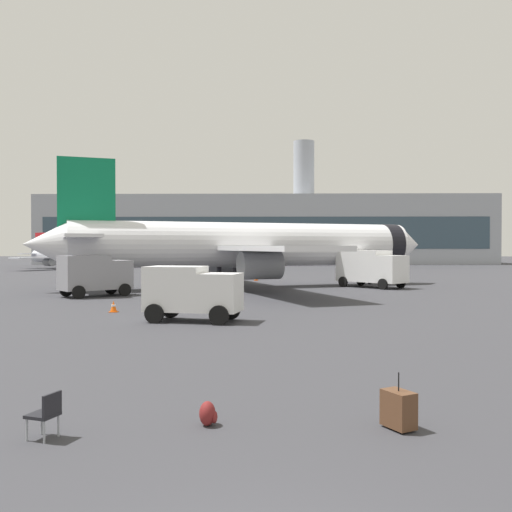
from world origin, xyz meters
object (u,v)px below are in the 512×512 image
(safety_cone_mid, at_px, (114,306))
(gate_chair, at_px, (46,412))
(airplane_taxiing, at_px, (68,256))
(fuel_truck, at_px, (371,267))
(safety_cone_near, at_px, (256,277))
(rolling_suitcase, at_px, (399,409))
(service_truck, at_px, (95,274))
(traveller_backpack, at_px, (208,414))
(airplane_at_gate, at_px, (246,245))
(cargo_van, at_px, (192,291))

(safety_cone_mid, bearing_deg, gate_chair, -78.14)
(airplane_taxiing, relative_size, fuel_truck, 2.87)
(safety_cone_near, relative_size, rolling_suitcase, 0.72)
(service_truck, height_order, rolling_suitcase, service_truck)
(airplane_taxiing, xyz_separation_m, traveller_backpack, (29.84, -76.70, -1.79))
(airplane_at_gate, xyz_separation_m, safety_cone_near, (0.65, 9.81, -3.26))
(rolling_suitcase, xyz_separation_m, gate_chair, (-6.58, -0.71, 0.11))
(cargo_van, xyz_separation_m, traveller_backpack, (2.37, -15.57, -1.22))
(service_truck, distance_m, traveller_backpack, 30.92)
(fuel_truck, height_order, gate_chair, fuel_truck)
(airplane_at_gate, xyz_separation_m, safety_cone_mid, (-6.47, -18.79, -3.35))
(rolling_suitcase, relative_size, gate_chair, 1.28)
(airplane_taxiing, bearing_deg, gate_chair, -70.83)
(cargo_van, distance_m, safety_cone_mid, 6.11)
(traveller_backpack, bearing_deg, cargo_van, 98.67)
(rolling_suitcase, bearing_deg, traveller_backpack, 177.80)
(service_truck, height_order, safety_cone_mid, service_truck)
(airplane_at_gate, distance_m, fuel_truck, 10.88)
(fuel_truck, height_order, rolling_suitcase, fuel_truck)
(fuel_truck, bearing_deg, service_truck, -156.43)
(service_truck, height_order, gate_chair, service_truck)
(safety_cone_mid, height_order, gate_chair, gate_chair)
(fuel_truck, xyz_separation_m, gate_chair, (-12.96, -38.92, -1.27))
(airplane_taxiing, height_order, safety_cone_near, airplane_taxiing)
(safety_cone_near, bearing_deg, airplane_at_gate, -93.79)
(airplane_at_gate, relative_size, rolling_suitcase, 31.35)
(fuel_truck, bearing_deg, airplane_taxiing, 135.93)
(airplane_taxiing, bearing_deg, safety_cone_mid, -68.41)
(rolling_suitcase, relative_size, traveller_backpack, 2.29)
(fuel_truck, relative_size, safety_cone_near, 7.60)
(safety_cone_near, xyz_separation_m, safety_cone_mid, (-7.12, -28.60, -0.09))
(service_truck, relative_size, traveller_backpack, 10.62)
(airplane_at_gate, height_order, gate_chair, airplane_at_gate)
(fuel_truck, distance_m, rolling_suitcase, 38.76)
(service_truck, bearing_deg, airplane_at_gate, 41.51)
(traveller_backpack, bearing_deg, airplane_at_gate, 90.96)
(safety_cone_near, bearing_deg, rolling_suitcase, -85.61)
(airplane_taxiing, height_order, safety_cone_mid, airplane_taxiing)
(fuel_truck, height_order, safety_cone_mid, fuel_truck)
(airplane_at_gate, bearing_deg, service_truck, -138.49)
(fuel_truck, relative_size, rolling_suitcase, 5.50)
(airplane_at_gate, bearing_deg, traveller_backpack, -89.04)
(safety_cone_near, distance_m, gate_chair, 48.81)
(fuel_truck, bearing_deg, safety_cone_near, 135.73)
(safety_cone_mid, bearing_deg, service_truck, 112.39)
(traveller_backpack, bearing_deg, rolling_suitcase, -2.20)
(gate_chair, bearing_deg, airplane_taxiing, 109.17)
(safety_cone_near, relative_size, traveller_backpack, 1.66)
(airplane_taxiing, xyz_separation_m, rolling_suitcase, (33.54, -76.84, -1.63))
(cargo_van, distance_m, traveller_backpack, 15.80)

